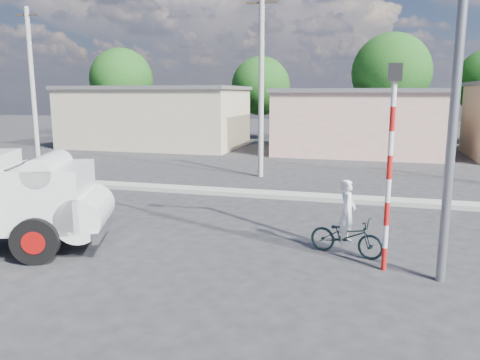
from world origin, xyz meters
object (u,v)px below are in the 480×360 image
(traffic_pole, at_px, (390,151))
(streetlight, at_px, (451,28))
(bicycle, at_px, (346,236))
(cyclist, at_px, (347,224))

(traffic_pole, relative_size, streetlight, 0.48)
(traffic_pole, bearing_deg, streetlight, -17.73)
(bicycle, height_order, traffic_pole, traffic_pole)
(cyclist, height_order, streetlight, streetlight)
(cyclist, xyz_separation_m, traffic_pole, (0.84, -0.76, 1.84))
(cyclist, bearing_deg, traffic_pole, -115.64)
(bicycle, relative_size, cyclist, 1.17)
(bicycle, relative_size, traffic_pole, 0.40)
(bicycle, xyz_separation_m, streetlight, (1.78, -1.06, 4.50))
(cyclist, relative_size, streetlight, 0.17)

